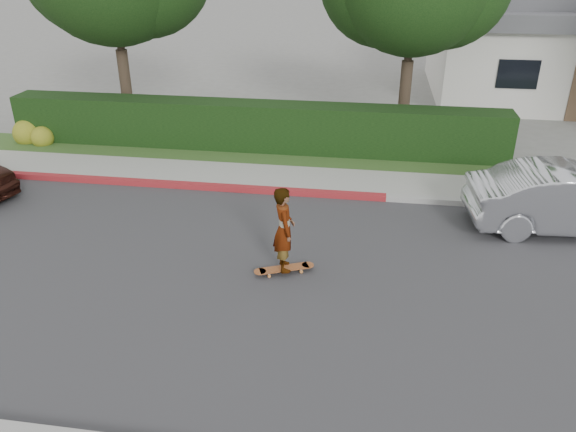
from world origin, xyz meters
name	(u,v)px	position (x,y,z in m)	size (l,w,h in m)	color
ground	(333,288)	(0.00, 0.00, 0.00)	(120.00, 120.00, 0.00)	slate
road	(333,288)	(0.00, 0.00, 0.01)	(60.00, 8.00, 0.01)	#2D2D30
curb_far	(346,195)	(0.00, 4.10, 0.07)	(60.00, 0.20, 0.15)	#9E9E99
curb_red_section	(155,184)	(-5.00, 4.10, 0.08)	(12.00, 0.21, 0.15)	maroon
sidewalk_far	(348,182)	(0.00, 5.00, 0.06)	(60.00, 1.60, 0.12)	gray
planting_strip	(351,161)	(0.00, 6.60, 0.05)	(60.00, 1.60, 0.10)	#2D4C1E
hedge	(253,127)	(-3.00, 7.20, 0.75)	(15.00, 1.00, 1.50)	black
flowering_shrub	(32,134)	(-10.01, 6.74, 0.33)	(1.40, 1.00, 0.90)	#2D4C19
house	(563,43)	(8.00, 16.00, 2.10)	(10.60, 8.60, 4.30)	beige
skateboard	(284,269)	(-0.98, 0.37, 0.10)	(1.19, 0.68, 0.11)	orange
skateboarder	(284,229)	(-0.98, 0.37, 0.97)	(0.62, 0.40, 1.69)	white
car_silver	(572,200)	(4.97, 3.15, 0.73)	(1.54, 4.41, 1.45)	#BBBDC2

